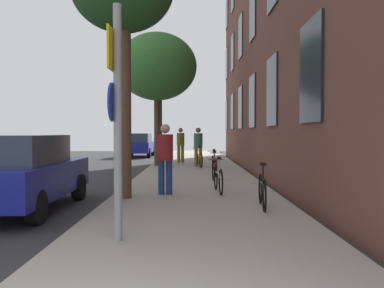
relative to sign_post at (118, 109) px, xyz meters
name	(u,v)px	position (x,y,z in m)	size (l,w,h in m)	color
ground_plane	(112,173)	(-2.30, 11.39, -2.03)	(41.80, 41.80, 0.00)	#332D28
road_asphalt	(62,173)	(-4.40, 11.39, -2.02)	(7.00, 38.00, 0.01)	#2D2D30
sidewalk	(196,172)	(1.20, 11.39, -1.97)	(4.20, 38.00, 0.12)	#9E9389
sign_post	(118,109)	(0.00, 0.00, 0.00)	(0.15, 0.60, 3.40)	gray
traffic_light	(161,111)	(-0.69, 16.82, 0.82)	(0.43, 0.24, 4.00)	black
tree_far	(159,67)	(-0.56, 13.90, 2.75)	(3.75, 3.75, 6.28)	#4C3823
bicycle_0	(264,190)	(2.55, 2.64, -1.54)	(0.42, 1.65, 0.95)	black
bicycle_1	(220,178)	(1.78, 4.90, -1.54)	(0.42, 1.72, 0.94)	black
bicycle_2	(216,168)	(1.86, 8.10, -1.53)	(0.42, 1.67, 0.96)	black
bicycle_3	(215,162)	(1.98, 11.06, -1.56)	(0.42, 1.60, 0.90)	black
bicycle_4	(200,159)	(1.41, 13.02, -1.54)	(0.47, 1.65, 0.95)	black
pedestrian_0	(167,154)	(0.42, 4.55, -0.89)	(0.56, 0.56, 1.78)	navy
pedestrian_1	(200,144)	(1.38, 13.39, -0.88)	(0.41, 0.41, 1.80)	olive
pedestrian_2	(182,143)	(0.49, 16.00, -0.87)	(0.46, 0.46, 1.81)	olive
car_0	(22,172)	(-2.58, 2.88, -1.18)	(1.94, 4.49, 1.62)	navy
car_1	(141,145)	(-2.53, 23.01, -1.19)	(1.77, 4.22, 1.62)	navy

